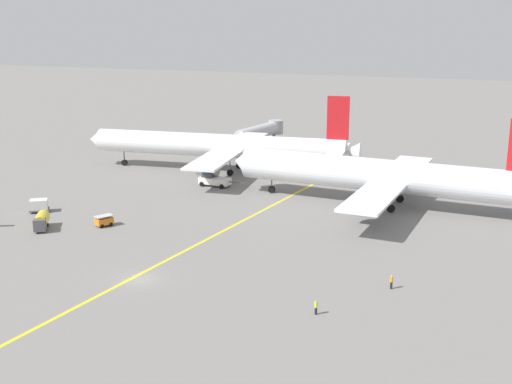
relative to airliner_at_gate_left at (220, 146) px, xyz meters
The scene contains 11 objects.
ground_plane 60.46m from the airliner_at_gate_left, 75.35° to the right, with size 600.00×600.00×0.00m, color slate.
taxiway_stripe 50.98m from the airliner_at_gate_left, 72.16° to the right, with size 0.50×120.00×0.01m, color yellow.
airliner_at_gate_left is the anchor object (origin of this frame).
airliner_being_pushed 38.83m from the airliner_at_gate_left, 21.17° to the right, with size 54.71×42.83×16.35m.
pushback_tug 13.45m from the airliner_at_gate_left, 71.52° to the right, with size 9.31×3.22×2.89m.
gse_container_dolly_flat 42.05m from the airliner_at_gate_left, 112.06° to the right, with size 3.88×3.64×2.15m.
gse_baggage_cart_near_cluster 41.66m from the airliner_at_gate_left, 91.64° to the right, with size 2.68×3.15×1.71m.
gse_fuel_bowser_stubby 47.35m from the airliner_at_gate_left, 101.22° to the right, with size 4.12×5.17×2.40m.
ground_crew_wing_walker_right 67.20m from the airliner_at_gate_left, 47.99° to the right, with size 0.36×0.36×1.73m.
ground_crew_ramp_agent_by_cones 71.37m from the airliner_at_gate_left, 57.31° to the right, with size 0.36×0.36×1.62m.
jet_bridge 29.61m from the airliner_at_gate_left, 93.52° to the left, with size 6.62×19.26×5.74m.
Camera 1 is at (41.44, -66.18, 31.44)m, focal length 46.53 mm.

